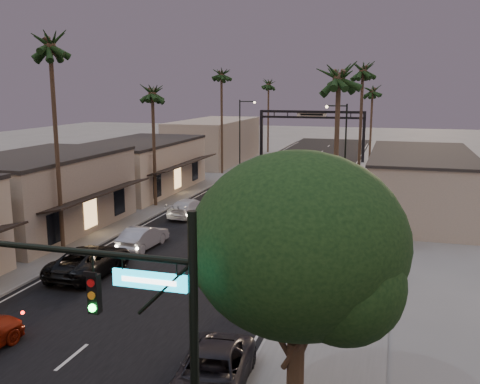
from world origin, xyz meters
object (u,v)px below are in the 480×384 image
Objects in this scene: traffic_signal at (120,315)px; curbside_black at (282,256)px; palm_ra at (339,70)px; oncoming_pickup at (90,260)px; corner_tree at (300,252)px; palm_rc at (373,88)px; palm_lc at (152,88)px; palm_ld at (221,71)px; arch at (312,123)px; streetlight_left at (242,129)px; palm_lb at (49,39)px; streetlight_right at (343,142)px; oncoming_silver at (143,237)px; curbside_near at (212,373)px; palm_far at (269,82)px; palm_rb at (363,66)px.

traffic_signal is 19.15m from curbside_black.
oncoming_pickup is (-13.13, -5.34, -10.61)m from palm_ra.
corner_tree is 0.72× the size of palm_rc.
palm_lc is 1.00× the size of palm_rc.
palm_ld reaches higher than palm_rc.
streetlight_left is at bearing -119.97° from arch.
palm_lb reaches higher than corner_tree.
streetlight_right is at bearing 88.28° from traffic_signal.
traffic_signal is 1.58× the size of curbside_black.
palm_lb reaches higher than arch.
streetlight_right is 28.89m from palm_lb.
palm_lb is 1.25× the size of palm_rc.
oncoming_silver is 18.06m from curbside_near.
streetlight_left is at bearing 107.97° from corner_tree.
palm_rc reaches higher than oncoming_silver.
palm_ra reaches higher than oncoming_pickup.
arch reaches higher than curbside_near.
palm_ld reaches higher than curbside_black.
palm_far reaches higher than arch.
oncoming_pickup is 1.11× the size of curbside_near.
palm_ra is at bearing -85.43° from streetlight_right.
palm_ra is at bearing 74.52° from curbside_near.
palm_rb reaches higher than traffic_signal.
arch is 11.59m from palm_rc.
palm_ld is 3.13× the size of oncoming_silver.
palm_far is at bearing 105.42° from curbside_black.
palm_ld is 1.00× the size of palm_rb.
palm_lc is 16.01m from oncoming_silver.
palm_far reaches higher than streetlight_right.
palm_far is 2.21× the size of oncoming_pickup.
palm_far reaches higher than oncoming_pickup.
palm_lb reaches higher than palm_ra.
palm_far is (-16.90, 34.00, -0.97)m from palm_rb.
traffic_signal is 18.37m from oncoming_pickup.
corner_tree is at bearing -75.29° from curbside_black.
palm_rb is at bearing 83.66° from curbside_black.
palm_ra is at bearing -90.00° from palm_rb.
palm_ra is (15.52, -34.00, 6.11)m from streetlight_left.
palm_ra is 2.91× the size of oncoming_silver.
traffic_signal reaches higher than curbside_black.
palm_lb is at bearing -128.02° from palm_rb.
palm_rc is (0.00, 40.00, -0.97)m from palm_ra.
palm_rb is (2.91, 40.00, 7.33)m from traffic_signal.
streetlight_right is at bearing 82.67° from curbside_near.
palm_ra is at bearing 93.03° from corner_tree.
arch is 47.17m from palm_ra.
oncoming_pickup is (-13.13, -45.34, -9.64)m from palm_rc.
palm_lb is 2.83× the size of curbside_near.
palm_lc is at bearing -77.42° from oncoming_pickup.
corner_tree is at bearing -57.66° from palm_lc.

